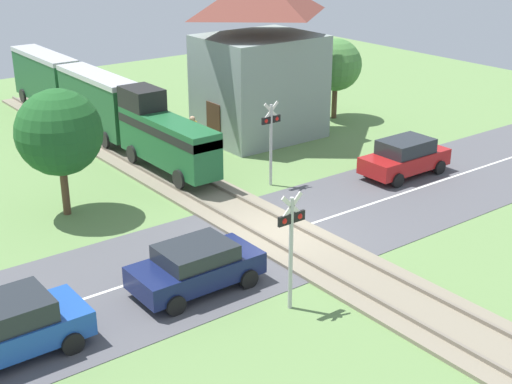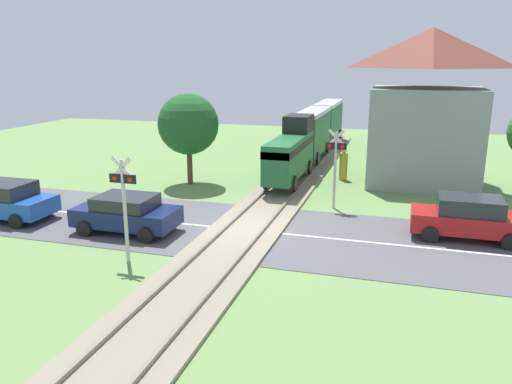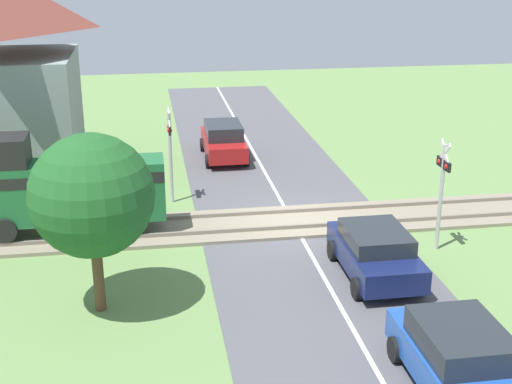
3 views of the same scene
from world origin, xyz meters
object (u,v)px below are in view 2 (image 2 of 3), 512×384
object	(u,v)px
train	(313,132)
car_near_crossing	(126,213)
station_building	(427,110)
car_behind_queue	(4,200)
car_far_side	(469,217)
crossing_signal_west_approach	(124,196)
crossing_signal_east_approach	(335,159)
pedestrian_by_station	(343,165)

from	to	relation	value
train	car_near_crossing	distance (m)	16.05
station_building	car_behind_queue	bearing A→B (deg)	-146.06
car_far_side	car_behind_queue	distance (m)	18.10
crossing_signal_west_approach	crossing_signal_east_approach	bearing A→B (deg)	54.89
car_near_crossing	crossing_signal_west_approach	size ratio (longest dim) A/B	1.11
train	car_far_side	size ratio (longest dim) A/B	4.77
train	crossing_signal_east_approach	bearing A→B (deg)	-74.55
crossing_signal_east_approach	pedestrian_by_station	xyz separation A→B (m)	(-0.26, 5.44, -1.42)
car_near_crossing	car_far_side	bearing A→B (deg)	13.21
pedestrian_by_station	crossing_signal_east_approach	bearing A→B (deg)	-87.30
car_near_crossing	car_behind_queue	size ratio (longest dim) A/B	0.97
pedestrian_by_station	station_building	bearing A→B (deg)	3.11
crossing_signal_east_approach	station_building	bearing A→B (deg)	56.39
crossing_signal_west_approach	station_building	bearing A→B (deg)	55.51
station_building	pedestrian_by_station	bearing A→B (deg)	-176.89
car_behind_queue	car_far_side	bearing A→B (deg)	9.16
car_behind_queue	car_near_crossing	bearing A→B (deg)	-0.00
car_far_side	crossing_signal_west_approach	xyz separation A→B (m)	(-10.76, -5.39, 1.39)
car_near_crossing	crossing_signal_east_approach	distance (m)	9.00
car_behind_queue	crossing_signal_east_approach	bearing A→B (deg)	23.06
car_far_side	car_behind_queue	size ratio (longest dim) A/B	1.00
crossing_signal_west_approach	station_building	xyz separation A→B (m)	(9.31, 13.56, 1.65)
car_near_crossing	station_building	size ratio (longest dim) A/B	0.49
train	station_building	bearing A→B (deg)	-33.80
car_far_side	crossing_signal_east_approach	size ratio (longest dim) A/B	1.15
car_near_crossing	pedestrian_by_station	size ratio (longest dim) A/B	2.23
car_far_side	station_building	world-z (taller)	station_building
station_building	crossing_signal_east_approach	bearing A→B (deg)	-123.61
crossing_signal_west_approach	car_far_side	bearing A→B (deg)	26.59
car_behind_queue	crossing_signal_west_approach	bearing A→B (deg)	-19.44
train	car_near_crossing	size ratio (longest dim) A/B	4.93
pedestrian_by_station	crossing_signal_west_approach	bearing A→B (deg)	-111.65
crossing_signal_west_approach	pedestrian_by_station	xyz separation A→B (m)	(5.29, 13.34, -1.42)
train	car_near_crossing	world-z (taller)	train
crossing_signal_west_approach	station_building	world-z (taller)	station_building
car_behind_queue	pedestrian_by_station	size ratio (longest dim) A/B	2.29
car_far_side	pedestrian_by_station	xyz separation A→B (m)	(-5.47, 7.95, -0.02)
car_behind_queue	crossing_signal_east_approach	size ratio (longest dim) A/B	1.15
car_near_crossing	station_building	bearing A→B (deg)	45.59
crossing_signal_west_approach	station_building	size ratio (longest dim) A/B	0.44
station_building	pedestrian_by_station	distance (m)	5.06
pedestrian_by_station	train	bearing A→B (deg)	118.72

